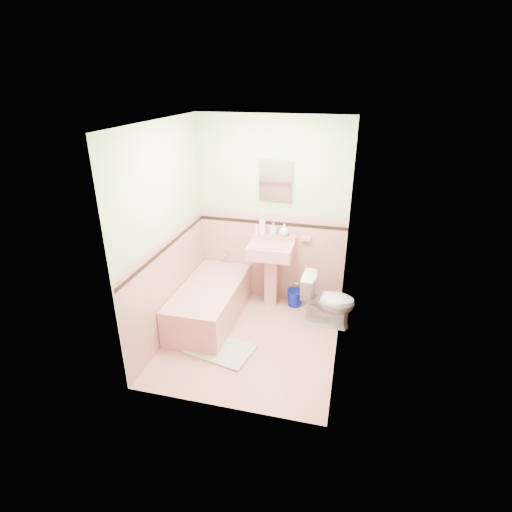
% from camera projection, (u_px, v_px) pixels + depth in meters
% --- Properties ---
extents(floor, '(2.20, 2.20, 0.00)m').
position_uv_depth(floor, '(251.00, 340.00, 4.83)').
color(floor, tan).
rests_on(floor, ground).
extents(ceiling, '(2.20, 2.20, 0.00)m').
position_uv_depth(ceiling, '(250.00, 122.00, 3.82)').
color(ceiling, white).
rests_on(ceiling, ground).
extents(wall_back, '(2.50, 0.00, 2.50)m').
position_uv_depth(wall_back, '(272.00, 213.00, 5.30)').
color(wall_back, beige).
rests_on(wall_back, ground).
extents(wall_front, '(2.50, 0.00, 2.50)m').
position_uv_depth(wall_front, '(217.00, 292.00, 3.35)').
color(wall_front, beige).
rests_on(wall_front, ground).
extents(wall_left, '(0.00, 2.50, 2.50)m').
position_uv_depth(wall_left, '(165.00, 236.00, 4.55)').
color(wall_left, beige).
rests_on(wall_left, ground).
extents(wall_right, '(0.00, 2.50, 2.50)m').
position_uv_depth(wall_right, '(345.00, 253.00, 4.10)').
color(wall_right, beige).
rests_on(wall_right, ground).
extents(wainscot_back, '(2.00, 0.00, 2.00)m').
position_uv_depth(wainscot_back, '(271.00, 259.00, 5.55)').
color(wainscot_back, tan).
rests_on(wainscot_back, ground).
extents(wainscot_front, '(2.00, 0.00, 2.00)m').
position_uv_depth(wainscot_front, '(220.00, 355.00, 3.63)').
color(wainscot_front, tan).
rests_on(wainscot_front, ground).
extents(wainscot_left, '(0.00, 2.20, 2.20)m').
position_uv_depth(wainscot_left, '(171.00, 287.00, 4.81)').
color(wainscot_left, tan).
rests_on(wainscot_left, ground).
extents(wainscot_right, '(0.00, 2.20, 2.20)m').
position_uv_depth(wainscot_right, '(338.00, 308.00, 4.37)').
color(wainscot_right, tan).
rests_on(wainscot_right, ground).
extents(accent_back, '(2.00, 0.00, 2.00)m').
position_uv_depth(accent_back, '(271.00, 223.00, 5.34)').
color(accent_back, black).
rests_on(accent_back, ground).
extents(accent_front, '(2.00, 0.00, 2.00)m').
position_uv_depth(accent_front, '(218.00, 305.00, 3.42)').
color(accent_front, black).
rests_on(accent_front, ground).
extents(accent_left, '(0.00, 2.20, 2.20)m').
position_uv_depth(accent_left, '(168.00, 247.00, 4.60)').
color(accent_left, black).
rests_on(accent_left, ground).
extents(accent_right, '(0.00, 2.20, 2.20)m').
position_uv_depth(accent_right, '(342.00, 264.00, 4.16)').
color(accent_right, black).
rests_on(accent_right, ground).
extents(cap_back, '(2.00, 0.00, 2.00)m').
position_uv_depth(cap_back, '(271.00, 216.00, 5.30)').
color(cap_back, tan).
rests_on(cap_back, ground).
extents(cap_front, '(2.00, 0.00, 2.00)m').
position_uv_depth(cap_front, '(217.00, 295.00, 3.38)').
color(cap_front, tan).
rests_on(cap_front, ground).
extents(cap_left, '(0.00, 2.20, 2.20)m').
position_uv_depth(cap_left, '(167.00, 238.00, 4.56)').
color(cap_left, tan).
rests_on(cap_left, ground).
extents(cap_right, '(0.00, 2.20, 2.20)m').
position_uv_depth(cap_right, '(343.00, 256.00, 4.12)').
color(cap_right, tan).
rests_on(cap_right, ground).
extents(bathtub, '(0.70, 1.50, 0.45)m').
position_uv_depth(bathtub, '(210.00, 304.00, 5.18)').
color(bathtub, tan).
rests_on(bathtub, floor).
extents(tub_faucet, '(0.04, 0.12, 0.04)m').
position_uv_depth(tub_faucet, '(226.00, 253.00, 5.65)').
color(tub_faucet, silver).
rests_on(tub_faucet, wall_back).
extents(sink, '(0.58, 0.48, 0.91)m').
position_uv_depth(sink, '(271.00, 276.00, 5.40)').
color(sink, tan).
rests_on(sink, floor).
extents(sink_faucet, '(0.02, 0.02, 0.10)m').
position_uv_depth(sink_faucet, '(273.00, 237.00, 5.32)').
color(sink_faucet, silver).
rests_on(sink_faucet, sink).
extents(medicine_cabinet, '(0.38, 0.04, 0.48)m').
position_uv_depth(medicine_cabinet, '(276.00, 180.00, 5.08)').
color(medicine_cabinet, white).
rests_on(medicine_cabinet, wall_back).
extents(soap_dish, '(0.13, 0.08, 0.04)m').
position_uv_depth(soap_dish, '(306.00, 239.00, 5.28)').
color(soap_dish, tan).
rests_on(soap_dish, wall_back).
extents(soap_bottle_left, '(0.13, 0.13, 0.26)m').
position_uv_depth(soap_bottle_left, '(262.00, 225.00, 5.33)').
color(soap_bottle_left, '#B2B2B2').
rests_on(soap_bottle_left, sink).
extents(soap_bottle_mid, '(0.08, 0.09, 0.18)m').
position_uv_depth(soap_bottle_mid, '(273.00, 229.00, 5.32)').
color(soap_bottle_mid, '#B2B2B2').
rests_on(soap_bottle_mid, sink).
extents(soap_bottle_right, '(0.17, 0.17, 0.17)m').
position_uv_depth(soap_bottle_right, '(284.00, 230.00, 5.29)').
color(soap_bottle_right, '#B2B2B2').
rests_on(soap_bottle_right, sink).
extents(tube, '(0.05, 0.05, 0.12)m').
position_uv_depth(tube, '(257.00, 229.00, 5.38)').
color(tube, white).
rests_on(tube, sink).
extents(toilet, '(0.68, 0.41, 0.67)m').
position_uv_depth(toilet, '(328.00, 300.00, 5.03)').
color(toilet, white).
rests_on(toilet, floor).
extents(bucket, '(0.30, 0.30, 0.22)m').
position_uv_depth(bucket, '(295.00, 298.00, 5.54)').
color(bucket, '#07158F').
rests_on(bucket, floor).
extents(bath_mat, '(0.82, 0.63, 0.03)m').
position_uv_depth(bath_mat, '(220.00, 349.00, 4.64)').
color(bath_mat, '#94A488').
rests_on(bath_mat, floor).
extents(shoe, '(0.17, 0.10, 0.06)m').
position_uv_depth(shoe, '(216.00, 339.00, 4.75)').
color(shoe, '#BF1E59').
rests_on(shoe, bath_mat).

